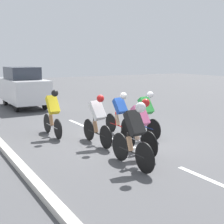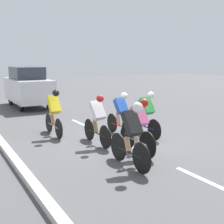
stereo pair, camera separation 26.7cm
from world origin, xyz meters
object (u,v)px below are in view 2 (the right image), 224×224
cyclist_blue (121,113)px  cyclist_yellow (54,111)px  cyclist_white (97,119)px  support_car (28,87)px  cyclist_pink (139,125)px  cyclist_black (131,133)px  cyclist_green (146,113)px

cyclist_blue → cyclist_yellow: (1.86, -1.03, 0.05)m
cyclist_white → support_car: support_car is taller
cyclist_blue → cyclist_pink: size_ratio=0.99×
cyclist_yellow → support_car: size_ratio=0.43×
cyclist_black → support_car: support_car is taller
cyclist_black → cyclist_yellow: bearing=-81.2°
cyclist_blue → cyclist_black: (1.29, 2.66, 0.06)m
cyclist_black → cyclist_green: size_ratio=1.03×
cyclist_white → cyclist_pink: bearing=112.1°
cyclist_blue → cyclist_green: cyclist_green is taller
cyclist_pink → cyclist_green: (-1.19, -1.34, 0.00)m
cyclist_yellow → cyclist_white: bearing=114.9°
cyclist_pink → cyclist_green: 1.80m
cyclist_white → support_car: size_ratio=0.44×
cyclist_white → cyclist_yellow: size_ratio=1.04×
cyclist_pink → cyclist_white: bearing=-67.9°
cyclist_pink → cyclist_black: cyclist_black is taller
cyclist_blue → cyclist_black: 2.96m
cyclist_yellow → support_car: 6.54m
cyclist_black → cyclist_blue: bearing=-115.9°
cyclist_white → cyclist_black: 2.09m
cyclist_black → cyclist_yellow: size_ratio=1.04×
cyclist_green → support_car: (1.65, -8.06, 0.26)m
cyclist_white → cyclist_yellow: bearing=-65.1°
cyclist_pink → cyclist_black: (0.71, 0.77, 0.05)m
cyclist_white → cyclist_pink: cyclist_pink is taller
cyclist_white → cyclist_pink: (-0.54, 1.32, -0.01)m
support_car → cyclist_white: bearing=89.4°
cyclist_white → cyclist_green: bearing=-179.0°
cyclist_blue → cyclist_white: cyclist_white is taller
cyclist_green → support_car: size_ratio=0.43×
cyclist_white → support_car: (-0.08, -8.09, 0.25)m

